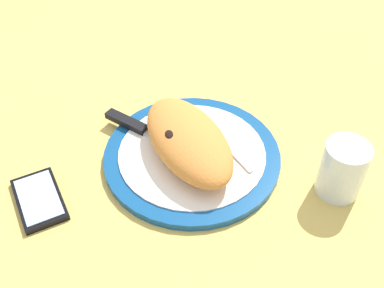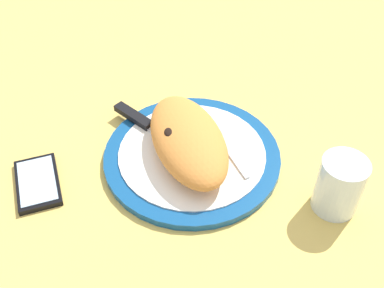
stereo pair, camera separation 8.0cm
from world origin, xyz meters
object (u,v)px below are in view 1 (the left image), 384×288
Objects in this scene: water_glass at (341,172)px; calzone at (188,139)px; fork at (220,140)px; plate at (192,156)px; knife at (141,129)px; smartphone at (39,198)px.

calzone is at bearing 52.92° from water_glass.
calzone reaches higher than fork.
plate is at bearing 52.49° from water_glass.
knife is at bearing 36.30° from calzone.
plate is at bearing -141.69° from knife.
calzone is at bearing -89.93° from smartphone.
fork is at bearing -88.83° from smartphone.
calzone reaches higher than knife.
knife reaches higher than plate.
fork is at bearing -121.38° from knife.
water_glass is at bearing -131.81° from knife.
calzone is 1.24× the size of knife.
smartphone is 49.07cm from water_glass.
water_glass reaches higher than calzone.
calzone is at bearing 95.55° from fork.
calzone is (0.28, 0.68, 4.06)cm from plate.
knife is 35.77cm from water_glass.
knife is 1.60× the size of smartphone.
fork is 1.57× the size of water_glass.
plate is 26.59cm from smartphone.
water_glass reaches higher than plate.
knife is at bearing -67.19° from smartphone.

